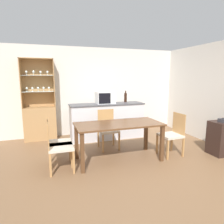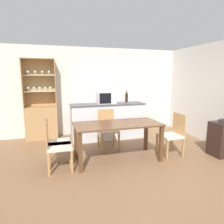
% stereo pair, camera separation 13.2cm
% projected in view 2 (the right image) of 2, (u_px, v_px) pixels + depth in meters
% --- Properties ---
extents(ground_plane, '(18.00, 18.00, 0.00)m').
position_uv_depth(ground_plane, '(129.00, 168.00, 3.79)').
color(ground_plane, brown).
extents(wall_back, '(6.80, 0.06, 2.55)m').
position_uv_depth(wall_back, '(97.00, 91.00, 6.04)').
color(wall_back, silver).
rests_on(wall_back, ground_plane).
extents(kitchen_counter, '(2.04, 0.56, 0.98)m').
position_uv_depth(kitchen_counter, '(108.00, 121.00, 5.56)').
color(kitchen_counter, silver).
rests_on(kitchen_counter, ground_plane).
extents(display_cabinet, '(0.84, 0.38, 2.18)m').
position_uv_depth(display_cabinet, '(41.00, 117.00, 5.49)').
color(display_cabinet, tan).
rests_on(display_cabinet, ground_plane).
extents(dining_table, '(1.75, 0.80, 0.78)m').
position_uv_depth(dining_table, '(118.00, 128.00, 4.06)').
color(dining_table, brown).
rests_on(dining_table, ground_plane).
extents(dining_chair_side_left_far, '(0.45, 0.45, 0.92)m').
position_uv_depth(dining_chair_side_left_far, '(56.00, 142.00, 3.86)').
color(dining_chair_side_left_far, beige).
rests_on(dining_chair_side_left_far, ground_plane).
extents(dining_chair_side_left_near, '(0.44, 0.44, 0.92)m').
position_uv_depth(dining_chair_side_left_near, '(57.00, 146.00, 3.63)').
color(dining_chair_side_left_near, beige).
rests_on(dining_chair_side_left_near, ground_plane).
extents(dining_chair_head_far, '(0.44, 0.44, 0.92)m').
position_uv_depth(dining_chair_head_far, '(108.00, 129.00, 4.79)').
color(dining_chair_head_far, beige).
rests_on(dining_chair_head_far, ground_plane).
extents(dining_chair_side_right_near, '(0.45, 0.45, 0.92)m').
position_uv_depth(dining_chair_side_right_near, '(172.00, 135.00, 4.33)').
color(dining_chair_side_right_near, beige).
rests_on(dining_chair_side_right_near, ground_plane).
extents(microwave, '(0.50, 0.37, 0.32)m').
position_uv_depth(microwave, '(106.00, 98.00, 5.47)').
color(microwave, silver).
rests_on(microwave, kitchen_counter).
extents(wine_bottle, '(0.08, 0.08, 0.33)m').
position_uv_depth(wine_bottle, '(127.00, 97.00, 5.80)').
color(wine_bottle, black).
rests_on(wine_bottle, kitchen_counter).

